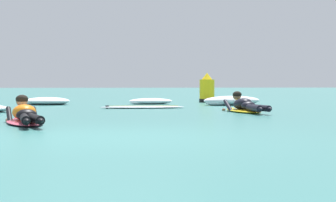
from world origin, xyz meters
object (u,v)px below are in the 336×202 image
channel_marker_buoy (207,90)px  surfer_near (25,116)px  drifting_surfboard (142,107)px  surfer_far (245,106)px

channel_marker_buoy → surfer_near: bearing=-114.6°
drifting_surfboard → surfer_far: bearing=-48.6°
drifting_surfboard → channel_marker_buoy: 5.61m
surfer_far → channel_marker_buoy: (0.43, 7.46, 0.27)m
surfer_near → channel_marker_buoy: size_ratio=2.42×
surfer_near → surfer_far: bearing=37.9°
surfer_far → channel_marker_buoy: bearing=86.7°
surfer_near → surfer_far: 5.91m
surfer_near → drifting_surfboard: (2.42, 6.17, -0.10)m
surfer_far → channel_marker_buoy: 7.48m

